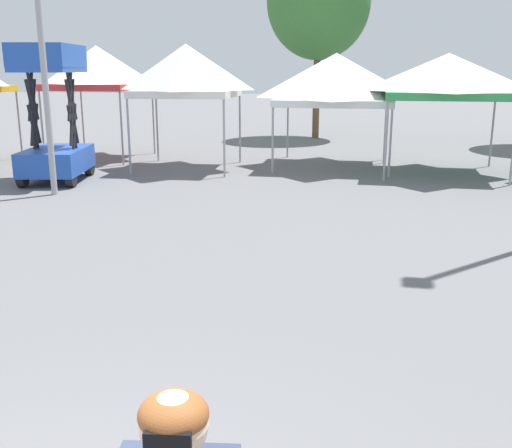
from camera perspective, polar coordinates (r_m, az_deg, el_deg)
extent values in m
cylinder|color=#9E9EA3|center=(20.74, -21.78, 9.05)|extent=(0.06, 0.06, 2.34)
cylinder|color=#9E9EA3|center=(19.63, -19.87, 9.02)|extent=(0.06, 0.06, 2.38)
cylinder|color=#9E9EA3|center=(18.41, -12.79, 9.20)|extent=(0.06, 0.06, 2.38)
cylinder|color=#9E9EA3|center=(21.90, -16.32, 9.78)|extent=(0.06, 0.06, 2.38)
cylinder|color=#9E9EA3|center=(20.82, -9.82, 9.93)|extent=(0.06, 0.06, 2.38)
pyramid|color=white|center=(20.08, -15.04, 14.56)|extent=(2.77, 2.77, 1.17)
cube|color=red|center=(20.09, -14.91, 12.61)|extent=(2.74, 2.74, 0.20)
cylinder|color=#9E9EA3|center=(16.60, -12.12, 8.47)|extent=(0.06, 0.06, 2.25)
cylinder|color=#9E9EA3|center=(15.92, -3.08, 8.52)|extent=(0.06, 0.06, 2.25)
cylinder|color=#9E9EA3|center=(19.09, -9.48, 9.35)|extent=(0.06, 0.06, 2.25)
cylinder|color=#9E9EA3|center=(18.49, -1.56, 9.38)|extent=(0.06, 0.06, 2.25)
pyramid|color=white|center=(17.40, -6.73, 14.74)|extent=(2.96, 2.96, 1.25)
cube|color=white|center=(17.41, -6.66, 12.35)|extent=(2.93, 2.93, 0.20)
cylinder|color=#9E9EA3|center=(16.53, 1.61, 8.33)|extent=(0.06, 0.06, 2.00)
cylinder|color=#9E9EA3|center=(16.35, 12.79, 7.91)|extent=(0.06, 0.06, 2.00)
cylinder|color=#9E9EA3|center=(19.66, 3.06, 9.30)|extent=(0.06, 0.06, 2.00)
cylinder|color=#9E9EA3|center=(19.51, 12.47, 8.95)|extent=(0.06, 0.06, 2.00)
pyramid|color=white|center=(17.85, 7.66, 13.93)|extent=(3.42, 3.42, 1.27)
cube|color=white|center=(17.87, 7.58, 11.57)|extent=(3.39, 3.39, 0.20)
cylinder|color=#9E9EA3|center=(15.67, 12.35, 8.10)|extent=(0.06, 0.06, 2.25)
cylinder|color=#9E9EA3|center=(18.74, 12.32, 9.11)|extent=(0.06, 0.06, 2.25)
cylinder|color=#9E9EA3|center=(19.02, 21.75, 8.50)|extent=(0.06, 0.06, 2.25)
pyramid|color=white|center=(17.21, 17.92, 13.70)|extent=(3.25, 3.25, 0.99)
cube|color=green|center=(17.22, 17.77, 11.73)|extent=(3.22, 3.22, 0.20)
cylinder|color=black|center=(15.67, -21.51, 4.16)|extent=(0.28, 0.51, 0.48)
cylinder|color=black|center=(15.29, -17.32, 4.28)|extent=(0.28, 0.51, 0.48)
cylinder|color=black|center=(17.27, -19.54, 5.22)|extent=(0.28, 0.51, 0.48)
cylinder|color=black|center=(16.93, -15.71, 5.34)|extent=(0.28, 0.51, 0.48)
cube|color=blue|center=(16.23, -18.58, 5.82)|extent=(1.87, 2.55, 0.60)
cylinder|color=black|center=(16.32, -20.41, 7.86)|extent=(0.23, 0.69, 1.64)
cylinder|color=black|center=(16.32, -20.41, 7.86)|extent=(0.23, 0.69, 1.64)
cylinder|color=black|center=(16.02, -17.07, 8.02)|extent=(0.23, 0.69, 1.64)
cylinder|color=black|center=(16.02, -17.07, 8.02)|extent=(0.23, 0.69, 1.64)
cylinder|color=black|center=(16.27, -20.60, 10.00)|extent=(0.23, 0.69, 1.64)
cylinder|color=black|center=(16.27, -20.60, 10.00)|extent=(0.23, 0.69, 1.64)
cylinder|color=black|center=(15.97, -17.24, 10.20)|extent=(0.23, 0.69, 1.64)
cylinder|color=black|center=(15.97, -17.24, 10.20)|extent=(0.23, 0.69, 1.64)
cylinder|color=black|center=(16.24, -20.80, 12.15)|extent=(0.23, 0.69, 1.64)
cylinder|color=black|center=(16.24, -20.80, 12.15)|extent=(0.23, 0.69, 1.64)
cylinder|color=black|center=(15.94, -17.41, 12.40)|extent=(0.23, 0.69, 1.64)
cylinder|color=black|center=(15.94, -17.41, 12.40)|extent=(0.23, 0.69, 1.64)
cube|color=blue|center=(16.08, -19.25, 13.79)|extent=(1.78, 2.42, 0.12)
cube|color=blue|center=(15.08, -20.63, 14.95)|extent=(1.31, 0.35, 0.55)
cube|color=blue|center=(17.09, -18.22, 15.00)|extent=(1.31, 0.35, 0.55)
cube|color=blue|center=(16.29, -21.57, 14.78)|extent=(0.54, 2.14, 0.55)
cube|color=blue|center=(15.89, -17.07, 15.17)|extent=(0.54, 2.14, 0.55)
sphere|color=beige|center=(2.07, -7.89, -18.58)|extent=(0.23, 0.23, 0.23)
ellipsoid|color=brown|center=(2.05, -7.93, -17.63)|extent=(0.23, 0.23, 0.14)
cube|color=black|center=(1.98, -8.51, -19.87)|extent=(0.15, 0.05, 0.06)
cylinder|color=brown|center=(25.44, 5.82, 12.48)|extent=(0.28, 0.28, 3.81)
ellipsoid|color=#387233|center=(25.57, 6.03, 20.50)|extent=(4.17, 4.17, 4.59)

